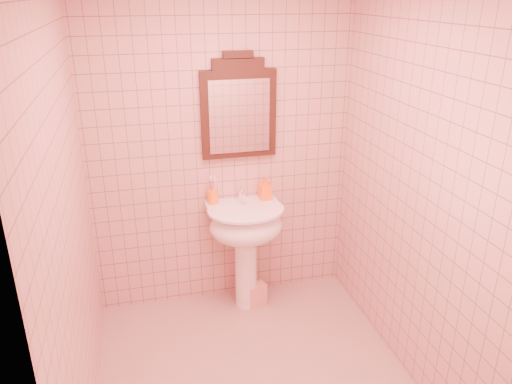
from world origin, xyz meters
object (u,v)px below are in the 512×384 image
object	(u,v)px
mirror	(239,110)
toothbrush_cup	(213,196)
pedestal_sink	(246,232)
soap_dispenser	(265,188)
towel	(256,294)

from	to	relation	value
mirror	toothbrush_cup	world-z (taller)	mirror
pedestal_sink	soap_dispenser	xyz separation A→B (m)	(0.19, 0.14, 0.30)
pedestal_sink	towel	world-z (taller)	pedestal_sink
toothbrush_cup	towel	bearing A→B (deg)	-29.48
soap_dispenser	towel	bearing A→B (deg)	-135.02
pedestal_sink	mirror	bearing A→B (deg)	90.00
mirror	toothbrush_cup	distance (m)	0.69
pedestal_sink	mirror	distance (m)	0.93
mirror	toothbrush_cup	xyz separation A→B (m)	(-0.22, -0.04, -0.65)
mirror	soap_dispenser	size ratio (longest dim) A/B	4.14
mirror	towel	bearing A→B (deg)	-69.94
towel	toothbrush_cup	bearing A→B (deg)	150.52
mirror	towel	size ratio (longest dim) A/B	4.14
toothbrush_cup	towel	distance (m)	0.89
toothbrush_cup	pedestal_sink	bearing A→B (deg)	-35.75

